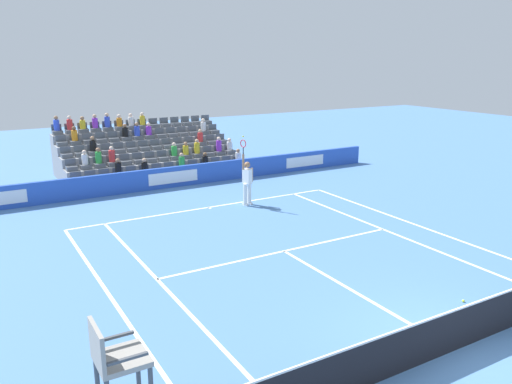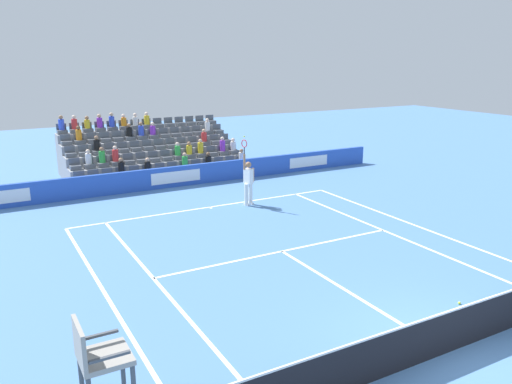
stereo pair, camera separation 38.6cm
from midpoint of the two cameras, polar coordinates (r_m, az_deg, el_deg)
ground_plane at (r=11.71m, az=21.42°, el=-16.24°), size 80.00×80.00×0.00m
line_baseline at (r=20.59m, az=-4.64°, el=-1.68°), size 10.97×0.10×0.01m
line_service at (r=16.01m, az=3.61°, el=-6.58°), size 8.23×0.10×0.01m
line_centre_service at (r=13.65m, az=10.97°, el=-10.78°), size 0.10×6.40×0.01m
line_singles_sideline_left at (r=13.98m, az=-9.95°, el=-10.09°), size 0.10×11.89×0.01m
line_singles_sideline_right at (r=18.13m, az=15.47°, el=-4.51°), size 0.10×11.89×0.01m
line_doubles_sideline_left at (r=13.65m, az=-15.47°, el=-11.06°), size 0.10×11.89×0.01m
line_doubles_sideline_right at (r=19.08m, az=18.43°, el=-3.77°), size 0.10×11.89×0.01m
line_centre_mark at (r=20.50m, az=-4.52°, el=-1.75°), size 0.10×0.20×0.01m
sponsor_barrier at (r=23.92m, az=-8.50°, el=1.71°), size 22.15×0.22×0.95m
tennis_net at (r=11.47m, az=21.66°, el=-14.12°), size 11.97×0.10×1.07m
tennis_player at (r=20.58m, az=-0.32°, el=1.22°), size 0.54×0.42×2.85m
umpire_chair at (r=7.93m, az=-15.44°, el=-18.79°), size 0.70×0.70×2.34m
stadium_stand at (r=27.14m, az=-11.22°, el=3.92°), size 8.68×4.75×3.03m
loose_tennis_ball at (r=13.77m, az=22.41°, el=-11.32°), size 0.07×0.07×0.07m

